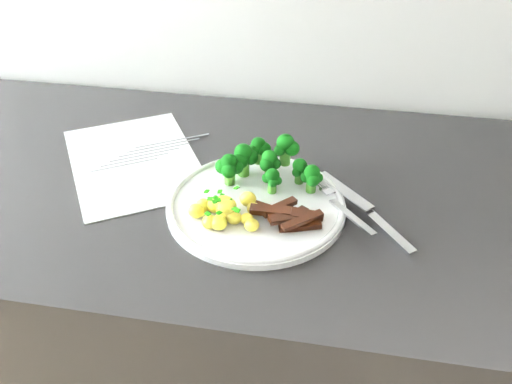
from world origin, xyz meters
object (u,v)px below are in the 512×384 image
at_px(potatoes, 226,210).
at_px(knife, 375,219).
at_px(beef_strips, 291,216).
at_px(counter, 276,367).
at_px(fork, 343,208).
at_px(broccoli, 265,161).
at_px(plate, 256,204).
at_px(recipe_paper, 134,161).

height_order(potatoes, knife, potatoes).
relative_size(beef_strips, knife, 0.61).
xyz_separation_m(counter, knife, (0.14, -0.06, 0.44)).
bearing_deg(fork, broccoli, 153.18).
bearing_deg(knife, beef_strips, -167.19).
distance_m(plate, beef_strips, 0.07).
height_order(broccoli, knife, broccoli).
distance_m(counter, plate, 0.45).
distance_m(counter, recipe_paper, 0.51).
relative_size(broccoli, fork, 1.25).
xyz_separation_m(counter, beef_strips, (0.02, -0.08, 0.45)).
distance_m(counter, broccoli, 0.48).
relative_size(plate, broccoli, 1.61).
distance_m(fork, knife, 0.05).
distance_m(potatoes, knife, 0.21).
height_order(recipe_paper, plate, plate).
bearing_deg(potatoes, knife, 9.43).
bearing_deg(fork, potatoes, -165.58).
bearing_deg(beef_strips, counter, 106.15).
xyz_separation_m(plate, fork, (0.13, 0.00, 0.01)).
relative_size(recipe_paper, knife, 2.02).
height_order(recipe_paper, fork, fork).
bearing_deg(recipe_paper, potatoes, -35.22).
xyz_separation_m(broccoli, knife, (0.17, -0.07, -0.03)).
relative_size(counter, potatoes, 22.28).
height_order(beef_strips, fork, beef_strips).
relative_size(counter, beef_strips, 22.62).
relative_size(recipe_paper, fork, 2.64).
xyz_separation_m(beef_strips, fork, (0.07, 0.03, -0.00)).
distance_m(recipe_paper, beef_strips, 0.30).
distance_m(plate, broccoli, 0.07).
height_order(counter, recipe_paper, recipe_paper).
bearing_deg(knife, broccoli, 157.64).
height_order(broccoli, potatoes, broccoli).
bearing_deg(broccoli, fork, -26.82).
bearing_deg(knife, counter, 158.06).
relative_size(potatoes, beef_strips, 1.02).
distance_m(beef_strips, knife, 0.12).
distance_m(broccoli, beef_strips, 0.11).
bearing_deg(broccoli, counter, -24.34).
xyz_separation_m(counter, fork, (0.09, -0.05, 0.45)).
relative_size(potatoes, fork, 0.80).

